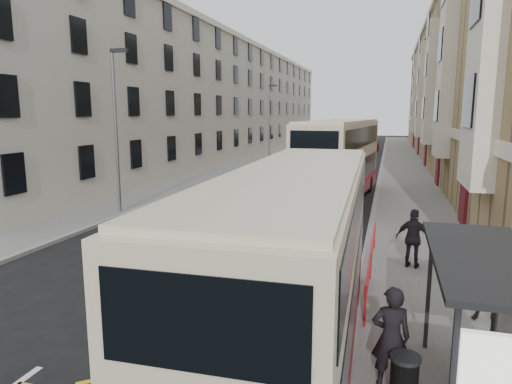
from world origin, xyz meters
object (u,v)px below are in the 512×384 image
(litter_bin, at_px, (404,378))
(pedestrian_near, at_px, (391,337))
(white_van, at_px, (289,154))
(street_lamp_near, at_px, (116,122))
(car_red, at_px, (368,145))
(car_silver, at_px, (301,145))
(car_dark, at_px, (317,139))
(double_decker_front, at_px, (296,268))
(bus_shelter, at_px, (497,307))
(pedestrian_far, at_px, (414,239))
(street_lamp_far, at_px, (270,117))
(double_decker_rear, at_px, (340,161))
(pedestrian_mid, at_px, (494,287))

(litter_bin, relative_size, pedestrian_near, 0.46)
(white_van, bearing_deg, street_lamp_near, -73.22)
(litter_bin, bearing_deg, car_red, 93.28)
(pedestrian_near, distance_m, car_silver, 55.76)
(car_silver, height_order, car_dark, car_silver)
(double_decker_front, distance_m, car_dark, 69.31)
(litter_bin, bearing_deg, car_silver, 102.59)
(pedestrian_near, bearing_deg, bus_shelter, 150.22)
(litter_bin, xyz_separation_m, car_dark, (-12.26, 69.47, 0.05))
(car_dark, bearing_deg, car_silver, -87.28)
(pedestrian_far, xyz_separation_m, car_red, (-3.77, 50.27, -0.39))
(street_lamp_far, height_order, double_decker_rear, street_lamp_far)
(street_lamp_near, bearing_deg, bus_shelter, -40.14)
(car_silver, bearing_deg, pedestrian_near, -81.02)
(car_red, bearing_deg, street_lamp_far, 36.79)
(bus_shelter, height_order, litter_bin, bus_shelter)
(double_decker_rear, relative_size, white_van, 2.51)
(street_lamp_far, xyz_separation_m, car_silver, (1.15, 12.64, -3.91))
(double_decker_rear, relative_size, pedestrian_near, 6.22)
(car_silver, bearing_deg, pedestrian_mid, -77.75)
(double_decker_front, xyz_separation_m, pedestrian_mid, (4.20, 2.89, -1.04))
(street_lamp_near, relative_size, pedestrian_near, 4.16)
(pedestrian_far, distance_m, car_red, 50.41)
(bus_shelter, bearing_deg, pedestrian_far, 96.22)
(double_decker_rear, bearing_deg, street_lamp_far, 119.39)
(pedestrian_far, bearing_deg, street_lamp_near, -3.78)
(double_decker_front, bearing_deg, litter_bin, -25.47)
(litter_bin, bearing_deg, pedestrian_near, 119.76)
(litter_bin, distance_m, pedestrian_far, 7.48)
(pedestrian_far, bearing_deg, car_red, -70.43)
(street_lamp_far, height_order, double_decker_front, street_lamp_far)
(bus_shelter, distance_m, car_red, 58.07)
(pedestrian_near, distance_m, pedestrian_far, 7.06)
(pedestrian_near, relative_size, pedestrian_far, 1.00)
(double_decker_rear, distance_m, white_van, 23.90)
(double_decker_rear, bearing_deg, pedestrian_far, -66.79)
(pedestrian_near, height_order, car_dark, pedestrian_near)
(street_lamp_far, distance_m, pedestrian_mid, 41.59)
(car_silver, bearing_deg, double_decker_front, -82.80)
(white_van, bearing_deg, double_decker_rear, -49.32)
(litter_bin, bearing_deg, car_dark, 100.01)
(street_lamp_far, relative_size, car_dark, 2.03)
(bus_shelter, height_order, double_decker_front, double_decker_front)
(double_decker_front, relative_size, pedestrian_near, 5.33)
(double_decker_rear, bearing_deg, pedestrian_mid, -65.10)
(double_decker_front, height_order, pedestrian_near, double_decker_front)
(pedestrian_far, xyz_separation_m, car_dark, (-12.72, 62.02, -0.47))
(white_van, bearing_deg, pedestrian_near, -53.78)
(car_silver, bearing_deg, car_red, 14.16)
(street_lamp_near, relative_size, car_silver, 1.88)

